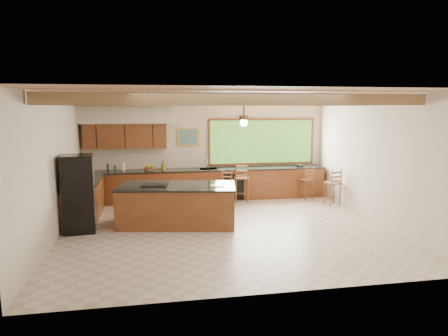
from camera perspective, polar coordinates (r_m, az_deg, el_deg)
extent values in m
plane|color=beige|center=(9.13, 0.34, -8.62)|extent=(7.20, 7.20, 0.00)
cube|color=beige|center=(11.99, -2.49, 2.87)|extent=(7.20, 0.04, 3.00)
cube|color=beige|center=(5.69, 6.35, -3.75)|extent=(7.20, 0.04, 3.00)
cube|color=beige|center=(8.89, -23.12, 0.11)|extent=(0.04, 6.50, 3.00)
cube|color=beige|center=(10.09, 20.88, 1.20)|extent=(0.04, 6.50, 3.00)
cube|color=#AA7355|center=(8.72, 0.36, 10.55)|extent=(7.20, 6.50, 0.04)
cube|color=#9B714D|center=(7.15, 2.74, 9.82)|extent=(7.10, 0.15, 0.22)
cube|color=#9B714D|center=(9.21, -0.22, 9.58)|extent=(7.10, 0.15, 0.22)
cube|color=#9B714D|center=(10.99, -1.86, 9.44)|extent=(7.10, 0.15, 0.22)
cube|color=brown|center=(11.68, -13.91, 4.44)|extent=(2.30, 0.35, 0.70)
cube|color=beige|center=(11.59, -14.04, 7.37)|extent=(2.60, 0.50, 0.48)
cylinder|color=#FFEABF|center=(11.66, -17.45, 6.10)|extent=(0.10, 0.10, 0.01)
cylinder|color=#FFEABF|center=(11.57, -10.52, 6.34)|extent=(0.10, 0.10, 0.01)
cube|color=#74B13F|center=(12.29, 5.42, 3.77)|extent=(3.20, 0.04, 1.30)
cube|color=gold|center=(11.87, -5.12, 4.48)|extent=(0.64, 0.03, 0.54)
cube|color=#386654|center=(11.85, -5.11, 4.47)|extent=(0.54, 0.01, 0.44)
cube|color=brown|center=(11.81, -2.24, -2.42)|extent=(7.00, 0.65, 0.88)
cube|color=black|center=(11.73, -2.25, -0.22)|extent=(7.04, 0.69, 0.04)
cube|color=brown|center=(10.31, -19.27, -4.56)|extent=(0.65, 2.35, 0.88)
cube|color=black|center=(10.22, -19.40, -2.05)|extent=(0.69, 2.39, 0.04)
cube|color=black|center=(11.61, 1.42, -2.71)|extent=(0.60, 0.02, 0.78)
cube|color=silver|center=(11.73, -2.25, -0.19)|extent=(0.50, 0.38, 0.03)
cylinder|color=silver|center=(11.90, -2.39, 0.74)|extent=(0.03, 0.03, 0.30)
cylinder|color=silver|center=(11.79, -2.32, 1.30)|extent=(0.03, 0.20, 0.03)
cylinder|color=silver|center=(11.66, -14.21, 0.20)|extent=(0.10, 0.10, 0.26)
cylinder|color=#1B441F|center=(11.83, -16.26, 0.12)|extent=(0.06, 0.06, 0.21)
cylinder|color=#1B441F|center=(11.67, -15.31, -0.03)|extent=(0.05, 0.05, 0.18)
cube|color=black|center=(12.34, 10.68, 0.37)|extent=(0.22, 0.20, 0.09)
cube|color=brown|center=(9.38, -6.69, -5.38)|extent=(2.80, 1.65, 0.89)
cube|color=black|center=(9.28, -6.74, -2.59)|extent=(2.85, 1.70, 0.04)
cube|color=black|center=(9.35, -9.85, -2.39)|extent=(0.66, 0.56, 0.02)
cylinder|color=silver|center=(9.15, -1.01, -2.51)|extent=(0.32, 0.32, 0.02)
cube|color=black|center=(9.28, -20.09, -3.45)|extent=(0.73, 0.71, 1.70)
cube|color=silver|center=(9.22, -18.06, -3.42)|extent=(0.02, 0.05, 1.56)
cube|color=brown|center=(11.35, 0.55, -2.07)|extent=(0.46, 0.46, 0.04)
cylinder|color=brown|center=(11.25, -0.03, -3.76)|extent=(0.03, 0.03, 0.58)
cylinder|color=brown|center=(11.30, 1.37, -3.71)|extent=(0.03, 0.03, 0.58)
cylinder|color=brown|center=(11.52, -0.27, -3.46)|extent=(0.03, 0.03, 0.58)
cylinder|color=brown|center=(11.57, 1.10, -3.41)|extent=(0.03, 0.03, 0.58)
cube|color=brown|center=(11.48, 2.54, -1.39)|extent=(0.49, 0.49, 0.04)
cylinder|color=brown|center=(11.35, 1.89, -3.38)|extent=(0.04, 0.04, 0.69)
cylinder|color=brown|center=(11.42, 3.52, -3.31)|extent=(0.04, 0.04, 0.69)
cylinder|color=brown|center=(11.67, 1.55, -3.04)|extent=(0.04, 0.04, 0.69)
cylinder|color=brown|center=(11.74, 3.14, -2.98)|extent=(0.04, 0.04, 0.69)
cube|color=brown|center=(12.07, 11.63, -1.62)|extent=(0.45, 0.45, 0.04)
cylinder|color=brown|center=(11.95, 11.21, -3.20)|extent=(0.03, 0.03, 0.57)
cylinder|color=brown|center=(12.06, 12.44, -3.14)|extent=(0.03, 0.03, 0.57)
cylinder|color=brown|center=(12.21, 10.74, -2.94)|extent=(0.03, 0.03, 0.57)
cylinder|color=brown|center=(12.31, 11.95, -2.88)|extent=(0.03, 0.03, 0.57)
cube|color=brown|center=(11.48, 15.26, -2.07)|extent=(0.43, 0.43, 0.04)
cylinder|color=brown|center=(11.35, 14.84, -3.86)|extent=(0.04, 0.04, 0.61)
cylinder|color=brown|center=(11.47, 16.19, -3.78)|extent=(0.04, 0.04, 0.61)
cylinder|color=brown|center=(11.61, 14.22, -3.55)|extent=(0.04, 0.04, 0.61)
cylinder|color=brown|center=(11.73, 15.55, -3.48)|extent=(0.04, 0.04, 0.61)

